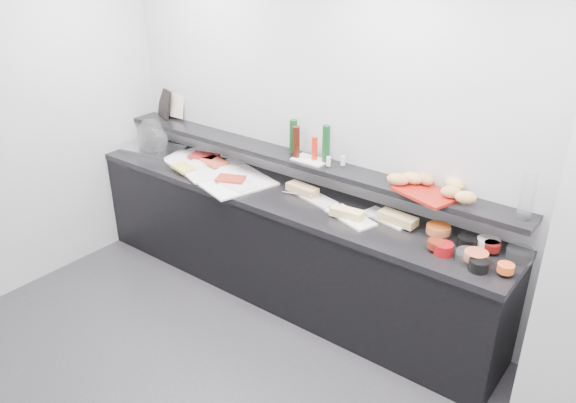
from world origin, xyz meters
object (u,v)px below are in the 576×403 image
Objects in this scene: cloche_base at (153,149)px; carafe at (527,196)px; condiment_tray at (311,160)px; bread_tray at (427,193)px; sandwich_plate_mid at (350,217)px; framed_print at (165,103)px.

carafe is (3.22, 0.17, 0.38)m from cloche_base.
condiment_tray is 1.58m from carafe.
condiment_tray is (1.64, 0.17, 0.24)m from cloche_base.
cloche_base is at bearing -159.88° from bread_tray.
bread_tray is (2.61, 0.13, 0.24)m from cloche_base.
sandwich_plate_mid is at bearing -168.80° from carafe.
framed_print is 0.87× the size of carafe.
sandwich_plate_mid is 1.29× the size of carafe.
cloche_base is at bearing -176.93° from carafe.
bread_tray is at bearing 20.42° from framed_print.
sandwich_plate_mid is at bearing 15.44° from framed_print.
condiment_tray is 0.68× the size of bread_tray.
condiment_tray is at bearing -179.79° from carafe.
framed_print is 0.66× the size of bread_tray.
sandwich_plate_mid is 0.99× the size of bread_tray.
carafe reaches higher than sandwich_plate_mid.
cloche_base is 1.30× the size of bread_tray.
framed_print is 0.97× the size of condiment_tray.
framed_print reaches higher than bread_tray.
framed_print reaches higher than sandwich_plate_mid.
bread_tray is 1.31× the size of carafe.
sandwich_plate_mid is 0.56m from bread_tray.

